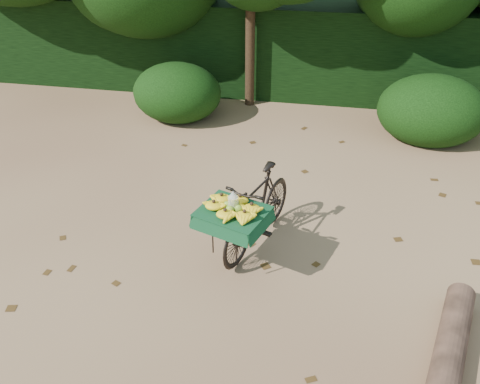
# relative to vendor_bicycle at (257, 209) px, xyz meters

# --- Properties ---
(ground) EXTENTS (80.00, 80.00, 0.00)m
(ground) POSITION_rel_vendor_bicycle_xyz_m (0.96, -0.79, -0.51)
(ground) COLOR tan
(ground) RESTS_ON ground
(vendor_bicycle) EXTENTS (1.12, 1.82, 1.00)m
(vendor_bicycle) POSITION_rel_vendor_bicycle_xyz_m (0.00, 0.00, 0.00)
(vendor_bicycle) COLOR black
(vendor_bicycle) RESTS_ON ground
(hedge_backdrop) EXTENTS (26.00, 1.80, 1.80)m
(hedge_backdrop) POSITION_rel_vendor_bicycle_xyz_m (0.96, 5.51, 0.39)
(hedge_backdrop) COLOR black
(hedge_backdrop) RESTS_ON ground
(bush_clumps) EXTENTS (8.80, 1.70, 0.90)m
(bush_clumps) POSITION_rel_vendor_bicycle_xyz_m (1.46, 3.51, -0.06)
(bush_clumps) COLOR black
(bush_clumps) RESTS_ON ground
(leaf_litter) EXTENTS (7.00, 7.30, 0.01)m
(leaf_litter) POSITION_rel_vendor_bicycle_xyz_m (0.96, -0.14, -0.51)
(leaf_litter) COLOR #442D12
(leaf_litter) RESTS_ON ground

